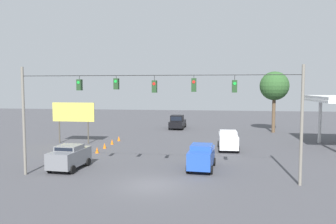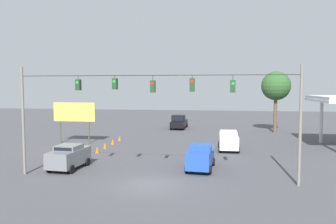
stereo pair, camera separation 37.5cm
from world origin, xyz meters
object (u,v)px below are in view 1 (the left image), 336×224
object	(u,v)px
traffic_cone_nearest	(77,161)
traffic_cone_third	(97,150)
traffic_cone_fourth	(105,146)
traffic_cone_fifth	(112,142)
traffic_cone_farthest	(119,138)
tree_horizon_left	(274,86)
pickup_truck_black_withflow_deep	(178,122)
overhead_signal_span	(155,106)
sedan_blue_crossing_near	(202,156)
sedan_grey_parked_shoulder	(70,157)
traffic_cone_second	(88,155)
roadside_billboard	(73,114)
sedan_white_oncoming_far	(228,140)

from	to	relation	value
traffic_cone_nearest	traffic_cone_third	xyz separation A→B (m)	(0.04, -4.73, 0.00)
traffic_cone_fourth	traffic_cone_fifth	xyz separation A→B (m)	(-0.02, -2.46, 0.00)
traffic_cone_nearest	traffic_cone_farthest	xyz separation A→B (m)	(-0.00, -12.00, 0.00)
traffic_cone_third	traffic_cone_farthest	distance (m)	7.28
traffic_cone_nearest	tree_horizon_left	xyz separation A→B (m)	(-19.57, -22.11, 6.21)
pickup_truck_black_withflow_deep	traffic_cone_nearest	size ratio (longest dim) A/B	9.03
traffic_cone_fifth	tree_horizon_left	bearing A→B (deg)	-147.45
overhead_signal_span	sedan_blue_crossing_near	bearing A→B (deg)	-132.03
overhead_signal_span	sedan_grey_parked_shoulder	distance (m)	8.50
traffic_cone_fifth	overhead_signal_span	bearing A→B (deg)	119.01
sedan_blue_crossing_near	traffic_cone_fourth	distance (m)	12.66
traffic_cone_second	sedan_grey_parked_shoulder	bearing A→B (deg)	90.25
sedan_grey_parked_shoulder	traffic_cone_fifth	bearing A→B (deg)	-89.47
traffic_cone_second	overhead_signal_span	bearing A→B (deg)	141.03
overhead_signal_span	traffic_cone_second	bearing A→B (deg)	-38.97
traffic_cone_fifth	pickup_truck_black_withflow_deep	bearing A→B (deg)	-110.82
overhead_signal_span	traffic_cone_second	distance (m)	10.41
sedan_blue_crossing_near	traffic_cone_nearest	world-z (taller)	sedan_blue_crossing_near
traffic_cone_second	traffic_cone_farthest	size ratio (longest dim) A/B	1.00
pickup_truck_black_withflow_deep	roadside_billboard	world-z (taller)	roadside_billboard
traffic_cone_farthest	tree_horizon_left	world-z (taller)	tree_horizon_left
sedan_white_oncoming_far	pickup_truck_black_withflow_deep	size ratio (longest dim) A/B	0.83
traffic_cone_farthest	traffic_cone_fourth	bearing A→B (deg)	88.91
traffic_cone_fourth	traffic_cone_farthest	size ratio (longest dim) A/B	1.00
sedan_blue_crossing_near	sedan_grey_parked_shoulder	distance (m)	10.30
traffic_cone_fifth	traffic_cone_fourth	bearing A→B (deg)	89.45
tree_horizon_left	traffic_cone_nearest	bearing A→B (deg)	48.49
tree_horizon_left	pickup_truck_black_withflow_deep	bearing A→B (deg)	-10.34
overhead_signal_span	traffic_cone_farthest	distance (m)	17.79
overhead_signal_span	traffic_cone_fifth	world-z (taller)	overhead_signal_span
traffic_cone_second	traffic_cone_fourth	size ratio (longest dim) A/B	1.00
traffic_cone_fifth	tree_horizon_left	world-z (taller)	tree_horizon_left
pickup_truck_black_withflow_deep	tree_horizon_left	world-z (taller)	tree_horizon_left
sedan_blue_crossing_near	traffic_cone_third	xyz separation A→B (m)	(10.28, -4.89, -0.72)
traffic_cone_nearest	traffic_cone_fourth	bearing A→B (deg)	-89.26
tree_horizon_left	traffic_cone_second	bearing A→B (deg)	45.41
tree_horizon_left	traffic_cone_fifth	bearing A→B (deg)	32.55
traffic_cone_nearest	traffic_cone_second	distance (m)	2.28
overhead_signal_span	traffic_cone_fifth	bearing A→B (deg)	-60.99
sedan_grey_parked_shoulder	tree_horizon_left	world-z (taller)	tree_horizon_left
sedan_grey_parked_shoulder	traffic_cone_third	bearing A→B (deg)	-89.33
overhead_signal_span	sedan_grey_parked_shoulder	bearing A→B (deg)	-15.42
traffic_cone_second	traffic_cone_fourth	xyz separation A→B (m)	(0.11, -4.84, 0.00)
traffic_cone_nearest	traffic_cone_second	bearing A→B (deg)	-90.45
sedan_grey_parked_shoulder	roadside_billboard	distance (m)	12.44
traffic_cone_second	traffic_cone_fourth	bearing A→B (deg)	-88.70
pickup_truck_black_withflow_deep	traffic_cone_fourth	distance (m)	18.46
overhead_signal_span	traffic_cone_nearest	world-z (taller)	overhead_signal_span
roadside_billboard	tree_horizon_left	xyz separation A→B (m)	(-24.18, -12.38, 3.15)
sedan_white_oncoming_far	pickup_truck_black_withflow_deep	xyz separation A→B (m)	(6.99, -16.44, -0.04)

